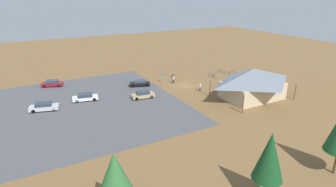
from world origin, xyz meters
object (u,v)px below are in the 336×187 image
object	(u,v)px
car_white_inner_stall	(85,97)
bicycle_orange_front_row	(233,73)
bicycle_silver_by_bin	(214,77)
car_black_aisle_side	(140,83)
bicycle_blue_near_porch	(212,75)
pine_far_west	(115,178)
bike_pavilion	(253,82)
visitor_crossing_yard	(200,87)
bicycle_purple_mid_cluster	(219,71)
bicycle_yellow_lone_east	(259,78)
pine_west	(270,156)
bicycle_green_yard_left	(231,80)
car_silver_near_entry	(44,107)
lot_sign	(163,76)
car_maroon_end_stall	(52,83)
visitor_at_bikes	(173,79)
bicycle_white_edge_south	(226,72)
trash_bin	(173,76)
bicycle_red_trailside	(269,76)
car_tan_by_curb	(143,95)

from	to	relation	value
car_white_inner_stall	bicycle_orange_front_row	bearing A→B (deg)	-179.51
bicycle_orange_front_row	bicycle_silver_by_bin	xyz separation A→B (m)	(6.08, 0.34, -0.02)
car_black_aisle_side	bicycle_blue_near_porch	bearing A→B (deg)	176.25
car_black_aisle_side	pine_far_west	bearing A→B (deg)	63.67
bike_pavilion	visitor_crossing_yard	xyz separation A→B (m)	(6.22, -8.06, -2.32)
bicycle_purple_mid_cluster	car_white_inner_stall	distance (m)	34.03
bicycle_orange_front_row	bicycle_yellow_lone_east	xyz separation A→B (m)	(-2.64, 5.95, -0.00)
bike_pavilion	bicycle_orange_front_row	world-z (taller)	bike_pavilion
pine_west	bicycle_purple_mid_cluster	bearing A→B (deg)	-123.15
bicycle_yellow_lone_east	car_white_inner_stall	size ratio (longest dim) A/B	0.28
bicycle_green_yard_left	car_silver_near_entry	distance (m)	39.05
lot_sign	car_maroon_end_stall	distance (m)	23.56
car_white_inner_stall	car_black_aisle_side	size ratio (longest dim) A/B	1.06
pine_west	visitor_at_bikes	size ratio (longest dim) A/B	4.26
lot_sign	visitor_crossing_yard	bearing A→B (deg)	115.13
bicycle_green_yard_left	bicycle_white_edge_south	distance (m)	6.00
bike_pavilion	trash_bin	world-z (taller)	bike_pavilion
pine_far_west	car_maroon_end_stall	world-z (taller)	pine_far_west
bicycle_purple_mid_cluster	bicycle_orange_front_row	world-z (taller)	bicycle_orange_front_row
bike_pavilion	lot_sign	distance (m)	19.65
visitor_crossing_yard	pine_far_west	bearing A→B (deg)	43.66
pine_west	bicycle_purple_mid_cluster	distance (m)	45.93
bicycle_purple_mid_cluster	bicycle_silver_by_bin	distance (m)	5.44
bicycle_red_trailside	car_silver_near_entry	world-z (taller)	car_silver_near_entry
bicycle_white_edge_south	bicycle_purple_mid_cluster	xyz separation A→B (m)	(0.78, -1.70, -0.01)
bike_pavilion	car_tan_by_curb	size ratio (longest dim) A/B	2.96
trash_bin	lot_sign	distance (m)	4.43
car_white_inner_stall	visitor_crossing_yard	bearing A→B (deg)	165.36
trash_bin	pine_far_west	world-z (taller)	pine_far_west
bicycle_silver_by_bin	visitor_at_bikes	distance (m)	10.16
lot_sign	car_white_inner_stall	size ratio (longest dim) A/B	0.46
pine_west	bicycle_orange_front_row	bearing A→B (deg)	-127.26
lot_sign	bicycle_yellow_lone_east	bearing A→B (deg)	157.43
bicycle_red_trailside	car_white_inner_stall	world-z (taller)	car_white_inner_stall
pine_far_west	bicycle_yellow_lone_east	size ratio (longest dim) A/B	5.03
trash_bin	bicycle_orange_front_row	distance (m)	14.89
car_silver_near_entry	visitor_at_bikes	distance (m)	26.92
car_silver_near_entry	bicycle_purple_mid_cluster	bearing A→B (deg)	-173.55
pine_west	car_black_aisle_side	xyz separation A→B (m)	(-3.32, -37.94, -4.17)
lot_sign	car_silver_near_entry	world-z (taller)	lot_sign
pine_west	bicycle_blue_near_porch	xyz separation A→B (m)	(-21.43, -36.76, -4.50)
bicycle_orange_front_row	car_maroon_end_stall	bearing A→B (deg)	-16.01
bicycle_purple_mid_cluster	bicycle_orange_front_row	bearing A→B (deg)	120.80
trash_bin	car_maroon_end_stall	bearing A→B (deg)	-14.89
car_black_aisle_side	car_tan_by_curb	bearing A→B (deg)	71.34
pine_west	car_white_inner_stall	distance (m)	36.27
bicycle_white_edge_south	visitor_at_bikes	world-z (taller)	visitor_at_bikes
bicycle_silver_by_bin	bike_pavilion	bearing A→B (deg)	83.04
bike_pavilion	bicycle_blue_near_porch	world-z (taller)	bike_pavilion
lot_sign	bicycle_white_edge_south	bearing A→B (deg)	175.67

